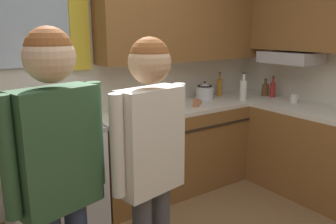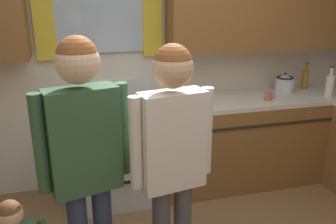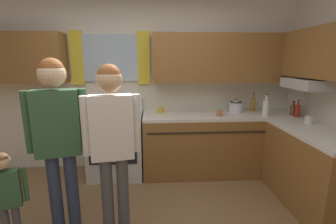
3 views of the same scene
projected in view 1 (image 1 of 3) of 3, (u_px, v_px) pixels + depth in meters
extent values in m
cube|color=silver|center=(76.00, 70.00, 3.19)|extent=(4.60, 0.10, 2.60)
cube|color=silver|center=(22.00, 27.00, 2.79)|extent=(0.79, 0.03, 0.67)
cube|color=yellow|center=(79.00, 27.00, 3.05)|extent=(0.18, 0.04, 0.77)
cube|color=brown|center=(192.00, 28.00, 3.62)|extent=(2.14, 0.32, 0.69)
cube|color=brown|center=(308.00, 22.00, 3.49)|extent=(0.32, 1.57, 0.58)
cube|color=#B7B7BC|center=(290.00, 58.00, 3.65)|extent=(0.40, 0.60, 0.12)
cube|color=brown|center=(194.00, 145.00, 3.76)|extent=(2.29, 0.62, 0.86)
cube|color=silver|center=(194.00, 105.00, 3.65)|extent=(2.29, 0.62, 0.04)
cube|color=brown|center=(313.00, 154.00, 3.49)|extent=(0.62, 1.22, 0.86)
cube|color=silver|center=(317.00, 111.00, 3.38)|extent=(0.62, 1.22, 0.04)
cube|color=#2D2319|center=(214.00, 126.00, 3.44)|extent=(2.17, 0.01, 0.02)
cube|color=silver|center=(53.00, 179.00, 2.90)|extent=(0.76, 0.62, 0.86)
cube|color=black|center=(65.00, 187.00, 2.63)|extent=(0.64, 0.01, 0.36)
cylinder|color=#ADADB2|center=(64.00, 162.00, 2.56)|extent=(0.64, 0.02, 0.02)
cube|color=#ADADB2|center=(49.00, 129.00, 2.79)|extent=(0.76, 0.62, 0.04)
cube|color=silver|center=(39.00, 108.00, 2.98)|extent=(0.76, 0.08, 0.20)
cylinder|color=black|center=(29.00, 134.00, 2.57)|extent=(0.17, 0.17, 0.01)
cylinder|color=black|center=(77.00, 126.00, 2.78)|extent=(0.17, 0.17, 0.01)
cylinder|color=black|center=(21.00, 126.00, 2.79)|extent=(0.17, 0.17, 0.01)
cylinder|color=black|center=(66.00, 119.00, 3.00)|extent=(0.17, 0.17, 0.01)
cube|color=silver|center=(66.00, 184.00, 2.60)|extent=(0.20, 0.02, 0.34)
cylinder|color=#B27223|center=(219.00, 88.00, 4.05)|extent=(0.06, 0.06, 0.20)
cylinder|color=#B27223|center=(220.00, 76.00, 4.02)|extent=(0.02, 0.02, 0.07)
cylinder|color=#3F382D|center=(220.00, 73.00, 4.01)|extent=(0.03, 0.03, 0.02)
cylinder|color=red|center=(273.00, 90.00, 3.98)|extent=(0.06, 0.06, 0.17)
cylinder|color=red|center=(273.00, 80.00, 3.95)|extent=(0.02, 0.02, 0.06)
cylinder|color=#3F382D|center=(273.00, 77.00, 3.94)|extent=(0.03, 0.03, 0.02)
cylinder|color=brown|center=(265.00, 90.00, 4.07)|extent=(0.08, 0.08, 0.14)
cylinder|color=brown|center=(266.00, 82.00, 4.05)|extent=(0.03, 0.03, 0.05)
cylinder|color=#3F382D|center=(266.00, 79.00, 4.04)|extent=(0.04, 0.04, 0.02)
cylinder|color=white|center=(243.00, 91.00, 3.80)|extent=(0.08, 0.08, 0.22)
cylinder|color=white|center=(244.00, 77.00, 3.76)|extent=(0.03, 0.03, 0.08)
cylinder|color=#3F382D|center=(244.00, 73.00, 3.75)|extent=(0.03, 0.03, 0.02)
cylinder|color=gold|center=(114.00, 108.00, 3.23)|extent=(0.08, 0.08, 0.09)
torus|color=gold|center=(118.00, 107.00, 3.26)|extent=(0.06, 0.01, 0.06)
cylinder|color=white|center=(294.00, 98.00, 3.68)|extent=(0.08, 0.08, 0.09)
torus|color=white|center=(297.00, 97.00, 3.71)|extent=(0.07, 0.01, 0.07)
cylinder|color=#B76642|center=(196.00, 103.00, 3.49)|extent=(0.07, 0.07, 0.08)
torus|color=#B76642|center=(200.00, 102.00, 3.52)|extent=(0.06, 0.01, 0.06)
cylinder|color=silver|center=(205.00, 93.00, 3.85)|extent=(0.20, 0.20, 0.14)
cone|color=silver|center=(205.00, 85.00, 3.83)|extent=(0.18, 0.18, 0.05)
sphere|color=black|center=(205.00, 82.00, 3.82)|extent=(0.02, 0.02, 0.02)
cone|color=silver|center=(213.00, 90.00, 3.92)|extent=(0.09, 0.04, 0.07)
torus|color=black|center=(205.00, 86.00, 3.83)|extent=(0.17, 0.17, 0.02)
cube|color=#335938|center=(57.00, 150.00, 1.58)|extent=(0.41, 0.25, 0.59)
cylinder|color=#335938|center=(96.00, 134.00, 1.74)|extent=(0.07, 0.07, 0.54)
cylinder|color=#335938|center=(8.00, 159.00, 1.41)|extent=(0.07, 0.07, 0.54)
sphere|color=beige|center=(49.00, 57.00, 1.47)|extent=(0.23, 0.23, 0.23)
sphere|color=brown|center=(49.00, 50.00, 1.47)|extent=(0.21, 0.21, 0.21)
cube|color=white|center=(151.00, 141.00, 1.82)|extent=(0.39, 0.22, 0.57)
cylinder|color=white|center=(179.00, 129.00, 1.96)|extent=(0.07, 0.07, 0.53)
cylinder|color=white|center=(117.00, 146.00, 1.66)|extent=(0.07, 0.07, 0.53)
sphere|color=#DBAD84|center=(150.00, 63.00, 1.72)|extent=(0.22, 0.22, 0.22)
sphere|color=brown|center=(150.00, 57.00, 1.71)|extent=(0.20, 0.20, 0.20)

